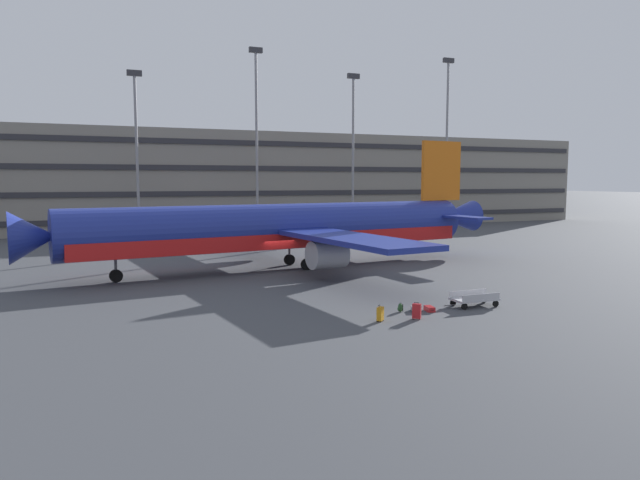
{
  "coord_description": "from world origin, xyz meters",
  "views": [
    {
      "loc": [
        -13.99,
        -42.52,
        7.12
      ],
      "look_at": [
        1.22,
        -5.8,
        3.0
      ],
      "focal_mm": 32.36,
      "sensor_mm": 36.0,
      "label": 1
    }
  ],
  "objects_px": {
    "suitcase_teal": "(416,309)",
    "suitcase_upright": "(429,309)",
    "suitcase_orange": "(380,314)",
    "baggage_cart": "(474,299)",
    "airliner": "(287,229)",
    "suitcase_laid_flat": "(417,311)",
    "backpack_small": "(400,308)"
  },
  "relations": [
    {
      "from": "suitcase_teal",
      "to": "suitcase_upright",
      "type": "bearing_deg",
      "value": -18.37
    },
    {
      "from": "suitcase_orange",
      "to": "baggage_cart",
      "type": "height_order",
      "value": "suitcase_orange"
    },
    {
      "from": "suitcase_upright",
      "to": "airliner",
      "type": "bearing_deg",
      "value": 96.68
    },
    {
      "from": "suitcase_teal",
      "to": "suitcase_laid_flat",
      "type": "distance_m",
      "value": 1.84
    },
    {
      "from": "suitcase_teal",
      "to": "baggage_cart",
      "type": "bearing_deg",
      "value": -2.32
    },
    {
      "from": "suitcase_teal",
      "to": "baggage_cart",
      "type": "xyz_separation_m",
      "value": [
        3.75,
        -0.15,
        0.3
      ]
    },
    {
      "from": "suitcase_upright",
      "to": "suitcase_laid_flat",
      "type": "relative_size",
      "value": 0.88
    },
    {
      "from": "suitcase_orange",
      "to": "backpack_small",
      "type": "relative_size",
      "value": 1.58
    },
    {
      "from": "suitcase_orange",
      "to": "backpack_small",
      "type": "bearing_deg",
      "value": 35.8
    },
    {
      "from": "suitcase_teal",
      "to": "suitcase_orange",
      "type": "relative_size",
      "value": 1.09
    },
    {
      "from": "suitcase_teal",
      "to": "baggage_cart",
      "type": "distance_m",
      "value": 3.77
    },
    {
      "from": "suitcase_teal",
      "to": "suitcase_orange",
      "type": "height_order",
      "value": "suitcase_orange"
    },
    {
      "from": "airliner",
      "to": "baggage_cart",
      "type": "height_order",
      "value": "airliner"
    },
    {
      "from": "suitcase_teal",
      "to": "backpack_small",
      "type": "relative_size",
      "value": 1.72
    },
    {
      "from": "suitcase_laid_flat",
      "to": "airliner",
      "type": "bearing_deg",
      "value": 91.28
    },
    {
      "from": "suitcase_orange",
      "to": "suitcase_teal",
      "type": "bearing_deg",
      "value": 23.32
    },
    {
      "from": "airliner",
      "to": "suitcase_teal",
      "type": "bearing_deg",
      "value": -85.55
    },
    {
      "from": "suitcase_upright",
      "to": "backpack_small",
      "type": "relative_size",
      "value": 1.5
    },
    {
      "from": "baggage_cart",
      "to": "suitcase_orange",
      "type": "bearing_deg",
      "value": -170.67
    },
    {
      "from": "suitcase_laid_flat",
      "to": "baggage_cart",
      "type": "relative_size",
      "value": 0.27
    },
    {
      "from": "suitcase_teal",
      "to": "suitcase_laid_flat",
      "type": "height_order",
      "value": "suitcase_laid_flat"
    },
    {
      "from": "suitcase_upright",
      "to": "baggage_cart",
      "type": "relative_size",
      "value": 0.24
    },
    {
      "from": "suitcase_laid_flat",
      "to": "baggage_cart",
      "type": "xyz_separation_m",
      "value": [
        4.68,
        1.4,
        -0.0
      ]
    },
    {
      "from": "suitcase_upright",
      "to": "suitcase_laid_flat",
      "type": "xyz_separation_m",
      "value": [
        -1.64,
        -1.32,
        0.3
      ]
    },
    {
      "from": "airliner",
      "to": "suitcase_orange",
      "type": "height_order",
      "value": "airliner"
    },
    {
      "from": "suitcase_orange",
      "to": "baggage_cart",
      "type": "bearing_deg",
      "value": 9.33
    },
    {
      "from": "suitcase_teal",
      "to": "suitcase_laid_flat",
      "type": "xyz_separation_m",
      "value": [
        -0.93,
        -1.56,
        0.3
      ]
    },
    {
      "from": "suitcase_laid_flat",
      "to": "backpack_small",
      "type": "height_order",
      "value": "suitcase_laid_flat"
    },
    {
      "from": "airliner",
      "to": "suitcase_orange",
      "type": "xyz_separation_m",
      "value": [
        -1.53,
        -18.61,
        -2.84
      ]
    },
    {
      "from": "suitcase_upright",
      "to": "backpack_small",
      "type": "height_order",
      "value": "backpack_small"
    },
    {
      "from": "suitcase_upright",
      "to": "suitcase_orange",
      "type": "bearing_deg",
      "value": -164.36
    },
    {
      "from": "airliner",
      "to": "baggage_cart",
      "type": "distance_m",
      "value": 18.46
    }
  ]
}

